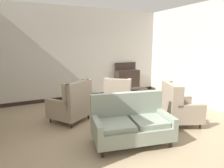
% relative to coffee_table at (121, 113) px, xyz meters
% --- Properties ---
extents(ground, '(9.13, 9.13, 0.00)m').
position_rel_coffee_table_xyz_m(ground, '(0.20, -0.11, -0.40)').
color(ground, '#9E896B').
extents(wall_back, '(6.32, 0.08, 3.30)m').
position_rel_coffee_table_xyz_m(wall_back, '(0.20, 3.15, 1.25)').
color(wall_back, '#BCB7AD').
rests_on(wall_back, ground).
extents(wall_right, '(0.08, 4.56, 3.30)m').
position_rel_coffee_table_xyz_m(wall_right, '(3.28, 0.87, 1.25)').
color(wall_right, '#BCB7AD').
rests_on(wall_right, ground).
extents(baseboard_back, '(6.16, 0.03, 0.12)m').
position_rel_coffee_table_xyz_m(baseboard_back, '(0.20, 3.09, -0.34)').
color(baseboard_back, black).
rests_on(baseboard_back, ground).
extents(coffee_table, '(0.86, 0.86, 0.50)m').
position_rel_coffee_table_xyz_m(coffee_table, '(0.00, 0.00, 0.00)').
color(coffee_table, black).
rests_on(coffee_table, ground).
extents(porcelain_vase, '(0.20, 0.20, 0.39)m').
position_rel_coffee_table_xyz_m(porcelain_vase, '(-0.02, -0.05, 0.26)').
color(porcelain_vase, '#4C7A66').
rests_on(porcelain_vase, coffee_table).
extents(settee, '(1.72, 1.13, 1.00)m').
position_rel_coffee_table_xyz_m(settee, '(-0.13, -0.66, 0.00)').
color(settee, gray).
rests_on(settee, ground).
extents(armchair_beside_settee, '(1.09, 1.10, 1.06)m').
position_rel_coffee_table_xyz_m(armchair_beside_settee, '(1.44, -0.38, 0.04)').
color(armchair_beside_settee, gray).
rests_on(armchair_beside_settee, ground).
extents(armchair_far_left, '(1.20, 1.20, 1.10)m').
position_rel_coffee_table_xyz_m(armchair_far_left, '(-0.93, 0.99, 0.05)').
color(armchair_far_left, gray).
rests_on(armchair_far_left, ground).
extents(armchair_near_sideboard, '(1.16, 1.19, 1.05)m').
position_rel_coffee_table_xyz_m(armchair_near_sideboard, '(0.55, 1.15, 0.03)').
color(armchair_near_sideboard, gray).
rests_on(armchair_near_sideboard, ground).
extents(side_table, '(0.57, 0.57, 0.69)m').
position_rel_coffee_table_xyz_m(side_table, '(1.10, 0.94, 0.02)').
color(side_table, black).
rests_on(side_table, ground).
extents(sideboard, '(0.97, 0.38, 1.27)m').
position_rel_coffee_table_xyz_m(sideboard, '(1.84, 2.85, 0.15)').
color(sideboard, black).
rests_on(sideboard, ground).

